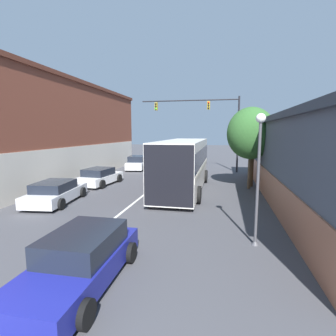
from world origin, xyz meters
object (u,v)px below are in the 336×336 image
Objects in this scene: street_tree_far at (251,133)px; street_tree_near at (253,132)px; bus at (183,163)px; street_lamp at (258,169)px; parked_car_left_near at (56,192)px; traffic_signal_gantry at (209,118)px; parked_car_left_far at (137,163)px; hatchback_foreground at (81,260)px; parked_car_left_mid at (100,177)px.

street_tree_near is at bearing 72.69° from street_tree_far.
street_lamp reaches higher than bus.
traffic_signal_gantry is (7.76, 13.90, 4.82)m from parked_car_left_near.
street_lamp is 0.86× the size of street_tree_near.
street_tree_near is (11.29, 6.98, 3.36)m from parked_car_left_near.
bus is 1.90× the size of street_tree_near.
parked_car_left_far is at bearing -7.61° from parked_car_left_near.
hatchback_foreground is at bearing -112.45° from street_tree_far.
parked_car_left_far is 0.87× the size of street_tree_near.
bus is 11.34m from parked_car_left_far.
street_tree_far reaches higher than parked_car_left_mid.
street_tree_near is at bearing -62.96° from traffic_signal_gantry.
traffic_signal_gantry is 1.84× the size of street_tree_near.
bus is at bearing -97.23° from traffic_signal_gantry.
parked_car_left_far is 0.82× the size of street_tree_far.
parked_car_left_near is 0.98× the size of parked_car_left_far.
parked_car_left_far is at bearing 120.32° from street_lamp.
street_tree_far is (0.65, 9.74, 1.18)m from street_lamp.
street_lamp is (3.81, -8.13, 0.78)m from bus.
bus is 11.67m from hatchback_foreground.
street_tree_near is (11.25, 1.68, 3.35)m from parked_car_left_mid.
parked_car_left_mid is at bearing 23.57° from hatchback_foreground.
street_tree_far reaches higher than bus.
parked_car_left_near is 0.86× the size of street_tree_near.
street_tree_near is (0.90, 10.53, 1.25)m from street_lamp.
hatchback_foreground is at bearing -112.17° from street_tree_near.
hatchback_foreground is 0.98× the size of street_lamp.
street_lamp is 9.83m from street_tree_far.
parked_car_left_near is at bearing -119.18° from traffic_signal_gantry.
parked_car_left_far is at bearing -179.86° from traffic_signal_gantry.
street_tree_far is (10.84, -7.69, 3.20)m from parked_car_left_far.
bus is 2.24× the size of hatchback_foreground.
street_tree_near is (4.71, 2.40, 2.04)m from bus.
traffic_signal_gantry is 7.90m from street_tree_near.
street_lamp is (10.39, -3.54, 2.11)m from parked_car_left_near.
traffic_signal_gantry is at bearing -7.42° from bus.
street_tree_far is at bearing -80.53° from parked_car_left_mid.
hatchback_foreground is 21.52m from traffic_signal_gantry.
traffic_signal_gantry reaches higher than hatchback_foreground.
bus is 2.22× the size of parked_car_left_near.
bus is at bearing -153.00° from street_tree_near.
bus is 1.78× the size of street_tree_far.
bus is 2.20× the size of street_lamp.
street_lamp reaches higher than parked_car_left_near.
hatchback_foreground is 0.46× the size of traffic_signal_gantry.
street_lamp is at bearing -93.85° from street_tree_far.
parked_car_left_far is 8.92m from traffic_signal_gantry.
bus reaches higher than parked_car_left_far.
hatchback_foreground is 14.61m from street_tree_far.
parked_car_left_far is 13.46m from street_tree_near.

